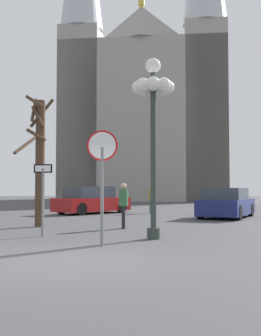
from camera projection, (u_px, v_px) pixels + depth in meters
ground_plane at (59, 263)px, 7.78m from camera, size 120.00×120.00×0.00m
cathedral at (144, 94)px, 46.52m from camera, size 18.12×12.82×38.54m
stop_sign at (102, 165)px, 10.11m from camera, size 0.75×0.09×2.81m
one_way_arrow_sign at (43, 191)px, 12.10m from camera, size 0.55×0.07×2.09m
street_lamp at (153, 104)px, 11.59m from camera, size 1.18×1.18×5.03m
bare_tree at (39, 157)px, 15.12m from camera, size 1.26×1.37×4.76m
parked_car_near_navy at (226, 204)px, 19.51m from camera, size 3.35×4.56×1.39m
parked_car_far_red at (91, 201)px, 22.60m from camera, size 4.11×4.42×1.47m
pedestrian_walking at (151, 196)px, 22.88m from camera, size 0.32×0.32×1.60m
pedestrian_standing at (123, 201)px, 14.35m from camera, size 0.32×0.32×1.56m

